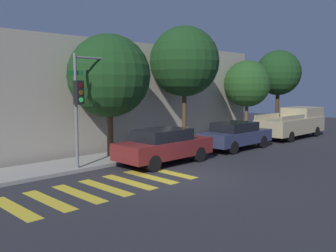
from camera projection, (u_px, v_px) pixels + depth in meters
ground_plane at (178, 178)px, 13.47m from camera, size 60.00×60.00×0.00m
sidewalk at (106, 159)px, 16.52m from camera, size 26.00×2.30×0.14m
building_row at (54, 96)px, 19.43m from camera, size 26.00×6.00×5.54m
crosswalk at (105, 187)px, 12.20m from camera, size 6.40×2.60×0.00m
traffic_light_pole at (85, 90)px, 14.36m from camera, size 2.05×0.56×4.53m
sedan_near_corner at (164, 146)px, 15.82m from camera, size 4.37×1.79×1.49m
sedan_middle at (235, 135)px, 19.49m from camera, size 4.32×1.79×1.42m
pickup_truck at (293, 123)px, 23.93m from camera, size 5.69×1.99×1.89m
tree_near_corner at (109, 76)px, 16.61m from camera, size 3.69×3.69×5.59m
tree_midblock at (185, 62)px, 20.00m from camera, size 3.74×3.74×6.47m
tree_far_end at (247, 84)px, 24.37m from camera, size 3.03×3.03×4.96m
tree_behind_truck at (278, 73)px, 27.11m from camera, size 3.25×3.25×5.87m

